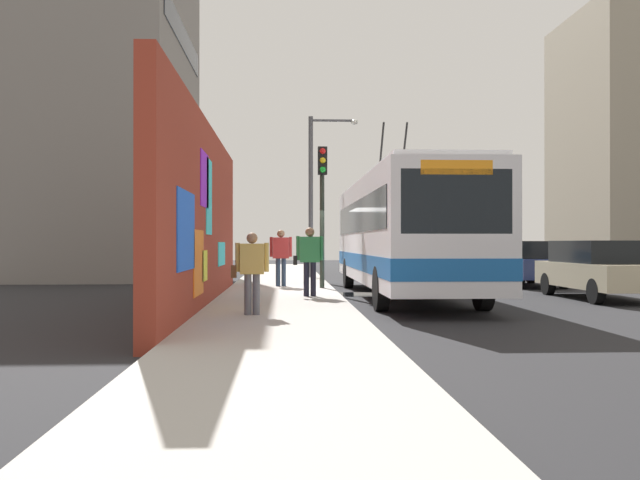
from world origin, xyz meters
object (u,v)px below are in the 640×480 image
at_px(parked_car_champagne, 598,268).
at_px(pedestrian_near_wall, 251,267).
at_px(parked_car_dark_gray, 445,256).
at_px(pedestrian_at_curb, 309,255).
at_px(city_bus, 402,231).
at_px(parked_car_navy, 525,262).
at_px(pedestrian_midblock, 281,253).
at_px(street_lamp, 317,184).
at_px(parked_car_red, 479,259).
at_px(traffic_light, 322,193).

distance_m(parked_car_champagne, pedestrian_near_wall, 10.43).
bearing_deg(pedestrian_near_wall, parked_car_dark_gray, -21.76).
xyz_separation_m(pedestrian_at_curb, pedestrian_near_wall, (-4.49, 1.27, -0.14)).
xyz_separation_m(city_bus, parked_car_champagne, (-0.89, -5.20, -1.02)).
relative_size(parked_car_navy, parked_car_dark_gray, 1.11).
distance_m(pedestrian_midblock, pedestrian_at_curb, 4.17).
bearing_deg(parked_car_navy, street_lamp, 64.30).
bearing_deg(parked_car_dark_gray, parked_car_red, 180.00).
relative_size(parked_car_dark_gray, pedestrian_near_wall, 2.64).
xyz_separation_m(parked_car_navy, pedestrian_at_curb, (-6.27, 7.85, 0.36)).
relative_size(parked_car_champagne, traffic_light, 1.09).
bearing_deg(parked_car_dark_gray, traffic_light, 154.21).
xyz_separation_m(parked_car_dark_gray, pedestrian_midblock, (-14.25, 8.61, 0.38)).
distance_m(parked_car_dark_gray, pedestrian_near_wall, 24.59).
height_order(parked_car_navy, pedestrian_near_wall, pedestrian_near_wall).
xyz_separation_m(pedestrian_midblock, pedestrian_near_wall, (-8.59, 0.51, -0.15)).
bearing_deg(pedestrian_near_wall, pedestrian_at_curb, -15.74).
relative_size(parked_car_navy, traffic_light, 1.07).
bearing_deg(traffic_light, city_bus, -127.97).
bearing_deg(parked_car_dark_gray, pedestrian_at_curb, 156.84).
distance_m(city_bus, street_lamp, 8.76).
distance_m(pedestrian_midblock, traffic_light, 2.42).
height_order(city_bus, parked_car_red, city_bus).
bearing_deg(pedestrian_midblock, parked_car_navy, -75.82).
xyz_separation_m(pedestrian_midblock, street_lamp, (5.65, -1.39, 2.66)).
relative_size(parked_car_champagne, parked_car_dark_gray, 1.13).
bearing_deg(parked_car_navy, city_bus, 132.80).
bearing_deg(pedestrian_midblock, parked_car_dark_gray, -31.14).
bearing_deg(traffic_light, pedestrian_midblock, 52.56).
bearing_deg(pedestrian_at_curb, street_lamp, -3.73).
relative_size(parked_car_champagne, parked_car_red, 1.10).
bearing_deg(parked_car_dark_gray, street_lamp, 140.01).
height_order(parked_car_dark_gray, pedestrian_near_wall, pedestrian_near_wall).
bearing_deg(pedestrian_near_wall, parked_car_red, -28.79).
bearing_deg(street_lamp, city_bus, -166.33).
distance_m(parked_car_red, traffic_light, 11.79).
bearing_deg(traffic_light, parked_car_navy, -66.88).
xyz_separation_m(parked_car_champagne, street_lamp, (9.18, 7.22, 3.03)).
bearing_deg(traffic_light, pedestrian_at_curb, 170.93).
height_order(parked_car_navy, pedestrian_midblock, pedestrian_midblock).
bearing_deg(pedestrian_at_curb, pedestrian_near_wall, 164.26).
relative_size(pedestrian_at_curb, traffic_light, 0.41).
bearing_deg(parked_car_champagne, parked_car_dark_gray, 0.00).
bearing_deg(parked_car_red, city_bus, 153.94).
bearing_deg(traffic_light, parked_car_champagne, -109.29).
xyz_separation_m(parked_car_navy, parked_car_red, (5.82, 0.00, -0.00)).
distance_m(city_bus, parked_car_navy, 7.16).
height_order(city_bus, parked_car_dark_gray, city_bus).
bearing_deg(parked_car_champagne, city_bus, 80.24).
bearing_deg(traffic_light, parked_car_dark_gray, -25.79).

